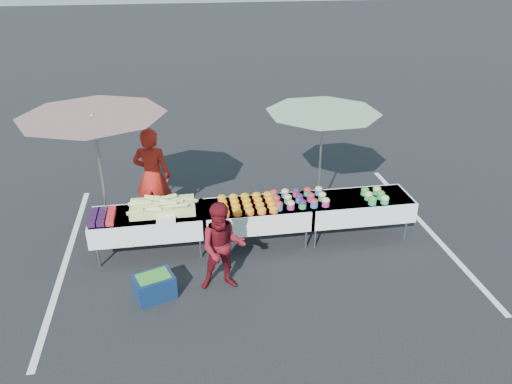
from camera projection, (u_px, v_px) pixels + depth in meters
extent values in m
plane|color=black|center=(256.00, 243.00, 8.75)|extent=(80.00, 80.00, 0.00)
cube|color=silver|center=(66.00, 260.00, 8.28)|extent=(0.10, 5.00, 0.00)
cube|color=silver|center=(427.00, 228.00, 9.21)|extent=(0.10, 5.00, 0.00)
cube|color=white|center=(148.00, 215.00, 8.16)|extent=(1.80, 0.75, 0.04)
cube|color=white|center=(149.00, 223.00, 8.23)|extent=(1.86, 0.81, 0.36)
cylinder|color=slate|center=(98.00, 257.00, 8.02)|extent=(0.04, 0.04, 0.39)
cylinder|color=slate|center=(103.00, 237.00, 8.54)|extent=(0.04, 0.04, 0.39)
cylinder|color=slate|center=(201.00, 248.00, 8.26)|extent=(0.04, 0.04, 0.39)
cylinder|color=slate|center=(198.00, 229.00, 8.78)|extent=(0.04, 0.04, 0.39)
cube|color=white|center=(256.00, 206.00, 8.42)|extent=(1.80, 0.75, 0.04)
cube|color=white|center=(256.00, 215.00, 8.49)|extent=(1.86, 0.81, 0.36)
cylinder|color=slate|center=(210.00, 247.00, 8.28)|extent=(0.04, 0.04, 0.39)
cylinder|color=slate|center=(208.00, 229.00, 8.80)|extent=(0.04, 0.04, 0.39)
cylinder|color=slate|center=(306.00, 238.00, 8.52)|extent=(0.04, 0.04, 0.39)
cylinder|color=slate|center=(298.00, 221.00, 9.04)|extent=(0.04, 0.04, 0.39)
cube|color=white|center=(358.00, 198.00, 8.68)|extent=(1.80, 0.75, 0.04)
cube|color=white|center=(357.00, 206.00, 8.75)|extent=(1.86, 0.81, 0.36)
cylinder|color=slate|center=(315.00, 237.00, 8.54)|extent=(0.04, 0.04, 0.39)
cylinder|color=slate|center=(307.00, 221.00, 9.06)|extent=(0.04, 0.04, 0.39)
cylinder|color=slate|center=(405.00, 229.00, 8.78)|extent=(0.04, 0.04, 0.39)
cylinder|color=slate|center=(392.00, 213.00, 9.30)|extent=(0.04, 0.04, 0.39)
cube|color=black|center=(91.00, 224.00, 7.77)|extent=(0.12, 0.12, 0.08)
cube|color=black|center=(92.00, 220.00, 7.89)|extent=(0.12, 0.12, 0.08)
cube|color=black|center=(94.00, 215.00, 8.02)|extent=(0.12, 0.12, 0.08)
cube|color=black|center=(95.00, 211.00, 8.14)|extent=(0.12, 0.12, 0.08)
cube|color=black|center=(101.00, 223.00, 7.79)|extent=(0.12, 0.12, 0.08)
cube|color=black|center=(102.00, 219.00, 7.91)|extent=(0.12, 0.12, 0.08)
cube|color=black|center=(103.00, 215.00, 8.04)|extent=(0.12, 0.12, 0.08)
cube|color=black|center=(103.00, 210.00, 8.16)|extent=(0.12, 0.12, 0.08)
cube|color=red|center=(110.00, 222.00, 7.81)|extent=(0.12, 0.12, 0.08)
cube|color=red|center=(111.00, 218.00, 7.93)|extent=(0.12, 0.12, 0.08)
cube|color=red|center=(111.00, 214.00, 8.06)|extent=(0.12, 0.12, 0.08)
cube|color=red|center=(112.00, 210.00, 8.18)|extent=(0.12, 0.12, 0.08)
cube|color=#CCE273|center=(163.00, 207.00, 8.20)|extent=(1.05, 0.55, 0.14)
cylinder|color=#CCE273|center=(181.00, 200.00, 8.36)|extent=(0.27, 0.09, 0.10)
cylinder|color=#CCE273|center=(139.00, 202.00, 8.14)|extent=(0.27, 0.14, 0.07)
cylinder|color=#CCE273|center=(169.00, 202.00, 8.05)|extent=(0.27, 0.14, 0.09)
cylinder|color=#CCE273|center=(136.00, 206.00, 8.15)|extent=(0.27, 0.15, 0.10)
cylinder|color=#CCE273|center=(151.00, 205.00, 8.08)|extent=(0.27, 0.15, 0.08)
cylinder|color=#CCE273|center=(160.00, 200.00, 8.17)|extent=(0.27, 0.10, 0.10)
cylinder|color=#CCE273|center=(160.00, 203.00, 8.07)|extent=(0.27, 0.07, 0.08)
cylinder|color=#CCE273|center=(154.00, 209.00, 7.98)|extent=(0.27, 0.14, 0.09)
cylinder|color=#CCE273|center=(152.00, 197.00, 8.30)|extent=(0.27, 0.12, 0.08)
cylinder|color=#CCE273|center=(190.00, 200.00, 8.33)|extent=(0.27, 0.16, 0.08)
cylinder|color=#CCE273|center=(143.00, 204.00, 8.08)|extent=(0.27, 0.11, 0.07)
cylinder|color=#CCE273|center=(157.00, 213.00, 7.97)|extent=(0.27, 0.10, 0.07)
cylinder|color=#CCE273|center=(169.00, 197.00, 8.29)|extent=(0.27, 0.12, 0.08)
cylinder|color=#CCE273|center=(135.00, 212.00, 7.91)|extent=(0.27, 0.15, 0.08)
cylinder|color=#CCE273|center=(141.00, 201.00, 8.13)|extent=(0.27, 0.10, 0.08)
cylinder|color=#CCE273|center=(175.00, 203.00, 8.15)|extent=(0.27, 0.16, 0.10)
cylinder|color=#CCE273|center=(144.00, 203.00, 8.03)|extent=(0.27, 0.12, 0.09)
cylinder|color=#CCE273|center=(179.00, 206.00, 7.98)|extent=(0.27, 0.09, 0.07)
cube|color=white|center=(166.00, 220.00, 7.92)|extent=(0.30, 0.25, 0.05)
cylinder|color=#FE5F1C|center=(225.00, 214.00, 8.07)|extent=(0.15, 0.15, 0.05)
ellipsoid|color=#F59F0D|center=(225.00, 212.00, 8.05)|extent=(0.15, 0.15, 0.08)
cylinder|color=#FE5F1C|center=(224.00, 209.00, 8.23)|extent=(0.15, 0.15, 0.05)
ellipsoid|color=#F59F0D|center=(224.00, 207.00, 8.21)|extent=(0.15, 0.15, 0.08)
cylinder|color=#FE5F1C|center=(223.00, 204.00, 8.39)|extent=(0.15, 0.15, 0.05)
ellipsoid|color=#F59F0D|center=(223.00, 202.00, 8.37)|extent=(0.15, 0.15, 0.08)
cylinder|color=#FE5F1C|center=(222.00, 199.00, 8.55)|extent=(0.15, 0.15, 0.05)
ellipsoid|color=#F59F0D|center=(222.00, 197.00, 8.53)|extent=(0.15, 0.15, 0.08)
cylinder|color=#FE5F1C|center=(238.00, 214.00, 8.10)|extent=(0.15, 0.15, 0.05)
ellipsoid|color=#F59F0D|center=(238.00, 211.00, 8.08)|extent=(0.15, 0.15, 0.08)
cylinder|color=#FE5F1C|center=(236.00, 208.00, 8.26)|extent=(0.15, 0.15, 0.05)
ellipsoid|color=#F59F0D|center=(236.00, 206.00, 8.24)|extent=(0.15, 0.15, 0.08)
cylinder|color=#FE5F1C|center=(235.00, 203.00, 8.42)|extent=(0.15, 0.15, 0.05)
ellipsoid|color=#F59F0D|center=(235.00, 201.00, 8.40)|extent=(0.15, 0.15, 0.08)
cylinder|color=#FE5F1C|center=(234.00, 199.00, 8.58)|extent=(0.15, 0.15, 0.05)
ellipsoid|color=#F59F0D|center=(233.00, 196.00, 8.56)|extent=(0.15, 0.15, 0.08)
cylinder|color=#FE5F1C|center=(250.00, 213.00, 8.13)|extent=(0.15, 0.15, 0.05)
ellipsoid|color=#F59F0D|center=(250.00, 210.00, 8.11)|extent=(0.15, 0.15, 0.08)
cylinder|color=#FE5F1C|center=(248.00, 207.00, 8.29)|extent=(0.15, 0.15, 0.05)
ellipsoid|color=#F59F0D|center=(248.00, 205.00, 8.27)|extent=(0.15, 0.15, 0.08)
cylinder|color=#FE5F1C|center=(247.00, 202.00, 8.45)|extent=(0.15, 0.15, 0.05)
ellipsoid|color=#F59F0D|center=(246.00, 200.00, 8.43)|extent=(0.15, 0.15, 0.08)
cylinder|color=#FE5F1C|center=(245.00, 198.00, 8.61)|extent=(0.15, 0.15, 0.05)
ellipsoid|color=#F59F0D|center=(245.00, 196.00, 8.59)|extent=(0.15, 0.15, 0.08)
cylinder|color=#FE5F1C|center=(262.00, 212.00, 8.16)|extent=(0.15, 0.15, 0.05)
ellipsoid|color=#F59F0D|center=(262.00, 209.00, 8.14)|extent=(0.15, 0.15, 0.08)
cylinder|color=#FE5F1C|center=(260.00, 206.00, 8.32)|extent=(0.15, 0.15, 0.05)
ellipsoid|color=#F59F0D|center=(260.00, 204.00, 8.30)|extent=(0.15, 0.15, 0.08)
cylinder|color=#FE5F1C|center=(258.00, 202.00, 8.48)|extent=(0.15, 0.15, 0.05)
ellipsoid|color=#F59F0D|center=(258.00, 199.00, 8.46)|extent=(0.15, 0.15, 0.08)
cylinder|color=#FE5F1C|center=(256.00, 197.00, 8.64)|extent=(0.15, 0.15, 0.05)
ellipsoid|color=#F59F0D|center=(256.00, 195.00, 8.62)|extent=(0.15, 0.15, 0.08)
cylinder|color=#FE5F1C|center=(274.00, 211.00, 8.19)|extent=(0.15, 0.15, 0.05)
ellipsoid|color=#F59F0D|center=(274.00, 208.00, 8.17)|extent=(0.15, 0.15, 0.08)
cylinder|color=#FE5F1C|center=(272.00, 206.00, 8.35)|extent=(0.15, 0.15, 0.05)
ellipsoid|color=#F59F0D|center=(272.00, 203.00, 8.33)|extent=(0.15, 0.15, 0.08)
cylinder|color=#FE5F1C|center=(270.00, 201.00, 8.51)|extent=(0.15, 0.15, 0.05)
ellipsoid|color=#F59F0D|center=(270.00, 199.00, 8.49)|extent=(0.15, 0.15, 0.08)
cylinder|color=#FE5F1C|center=(268.00, 196.00, 8.67)|extent=(0.15, 0.15, 0.05)
ellipsoid|color=#F59F0D|center=(268.00, 194.00, 8.65)|extent=(0.15, 0.15, 0.08)
cylinder|color=blue|center=(279.00, 207.00, 8.24)|extent=(0.13, 0.13, 0.10)
ellipsoid|color=maroon|center=(279.00, 204.00, 8.22)|extent=(0.14, 0.14, 0.10)
cylinder|color=#A7236B|center=(276.00, 201.00, 8.44)|extent=(0.13, 0.13, 0.10)
ellipsoid|color=maroon|center=(276.00, 198.00, 8.41)|extent=(0.14, 0.14, 0.10)
cylinder|color=#24925D|center=(274.00, 195.00, 8.63)|extent=(0.13, 0.13, 0.10)
ellipsoid|color=maroon|center=(274.00, 192.00, 8.61)|extent=(0.14, 0.14, 0.10)
cylinder|color=#A7236B|center=(291.00, 206.00, 8.27)|extent=(0.13, 0.13, 0.10)
ellipsoid|color=tan|center=(291.00, 203.00, 8.25)|extent=(0.14, 0.14, 0.10)
cylinder|color=#24925D|center=(288.00, 200.00, 8.47)|extent=(0.13, 0.13, 0.10)
ellipsoid|color=tan|center=(288.00, 197.00, 8.44)|extent=(0.14, 0.14, 0.10)
cylinder|color=blue|center=(285.00, 194.00, 8.66)|extent=(0.13, 0.13, 0.10)
ellipsoid|color=tan|center=(285.00, 191.00, 8.64)|extent=(0.14, 0.14, 0.10)
cylinder|color=#24925D|center=(303.00, 205.00, 8.30)|extent=(0.13, 0.13, 0.10)
ellipsoid|color=#2D1433|center=(303.00, 202.00, 8.28)|extent=(0.14, 0.14, 0.10)
cylinder|color=blue|center=(299.00, 199.00, 8.50)|extent=(0.13, 0.13, 0.10)
ellipsoid|color=#2D1433|center=(299.00, 196.00, 8.47)|extent=(0.14, 0.14, 0.10)
cylinder|color=#A7236B|center=(296.00, 194.00, 8.69)|extent=(0.13, 0.13, 0.10)
ellipsoid|color=#2D1433|center=(296.00, 191.00, 8.66)|extent=(0.14, 0.14, 0.10)
cylinder|color=blue|center=(314.00, 204.00, 8.33)|extent=(0.13, 0.13, 0.10)
ellipsoid|color=maroon|center=(314.00, 201.00, 8.31)|extent=(0.14, 0.14, 0.10)
cylinder|color=#A7236B|center=(311.00, 198.00, 8.53)|extent=(0.13, 0.13, 0.10)
ellipsoid|color=maroon|center=(311.00, 195.00, 8.50)|extent=(0.14, 0.14, 0.10)
cylinder|color=#24925D|center=(307.00, 193.00, 8.72)|extent=(0.13, 0.13, 0.10)
ellipsoid|color=maroon|center=(308.00, 190.00, 8.69)|extent=(0.14, 0.14, 0.10)
cylinder|color=#A7236B|center=(326.00, 203.00, 8.36)|extent=(0.13, 0.13, 0.10)
ellipsoid|color=tan|center=(326.00, 200.00, 8.33)|extent=(0.14, 0.14, 0.10)
cylinder|color=#24925D|center=(322.00, 198.00, 8.56)|extent=(0.13, 0.13, 0.10)
ellipsoid|color=tan|center=(322.00, 194.00, 8.53)|extent=(0.14, 0.14, 0.10)
cylinder|color=blue|center=(319.00, 192.00, 8.75)|extent=(0.13, 0.13, 0.10)
ellipsoid|color=tan|center=(319.00, 189.00, 8.72)|extent=(0.14, 0.14, 0.10)
cylinder|color=#24925D|center=(372.00, 202.00, 8.43)|extent=(0.14, 0.14, 0.08)
ellipsoid|color=#1B651B|center=(373.00, 199.00, 8.40)|extent=(0.14, 0.14, 0.11)
cylinder|color=#24925D|center=(368.00, 197.00, 8.59)|extent=(0.14, 0.14, 0.08)
ellipsoid|color=#B9BE55|center=(369.00, 194.00, 8.56)|extent=(0.14, 0.14, 0.11)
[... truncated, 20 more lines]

